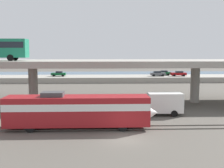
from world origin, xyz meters
The scene contains 12 objects.
ground_plane centered at (0.00, 0.00, 0.00)m, with size 260.00×260.00×0.00m, color #565149.
rail_strip_near centered at (0.00, 3.27, 0.06)m, with size 110.00×0.12×0.12m, color #59544C.
rail_strip_far centered at (0.00, 4.73, 0.06)m, with size 110.00×0.12×0.12m, color #59544C.
train_locomotive centered at (-4.17, 4.00, 2.19)m, with size 16.92×3.04×4.18m.
highway_overpass centered at (0.00, 20.00, 6.51)m, with size 96.00×12.56×7.17m.
service_truck_east centered at (5.42, 10.39, 1.64)m, with size 6.80×2.46×3.04m.
pier_parking_lot centered at (0.00, 55.00, 0.77)m, with size 78.73×11.06×1.53m, color #9E998E.
parked_car_0 centered at (14.10, 54.00, 2.30)m, with size 4.27×1.82×1.50m.
parked_car_1 centered at (-14.56, 54.68, 2.30)m, with size 4.14×1.94×1.50m.
parked_car_2 centered at (20.20, 53.84, 2.30)m, with size 4.41×1.88×1.50m.
parked_car_3 centered at (16.38, 56.71, 2.30)m, with size 4.21×1.90×1.50m.
harbor_water centered at (0.00, 78.00, 0.00)m, with size 140.00×36.00×0.01m, color #385B7A.
Camera 1 is at (-2.33, -26.92, 8.57)m, focal length 45.23 mm.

